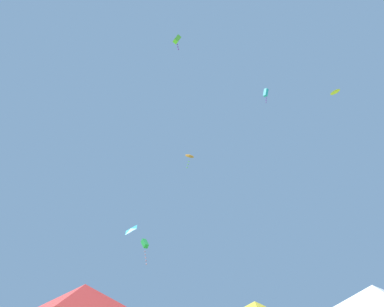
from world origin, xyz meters
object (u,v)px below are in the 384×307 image
Objects in this scene: kite_cyan_box at (266,93)px; kite_orange_delta at (190,156)px; canopy_tent_red at (83,297)px; canopy_tent_white at (376,297)px; kite_cyan_diamond at (131,229)px; kite_green_box at (145,244)px; kite_yellow_delta at (335,92)px; canopy_tent_teal at (98,304)px; kite_lime_box at (177,40)px.

kite_orange_delta is (-10.22, 5.58, -5.39)m from kite_cyan_box.
kite_cyan_box is at bearing 44.41° from canopy_tent_red.
canopy_tent_white is 1.56× the size of kite_cyan_box.
kite_cyan_diamond is at bearing 147.46° from canopy_tent_white.
kite_green_box reaches higher than canopy_tent_white.
kite_cyan_box reaches higher than kite_yellow_delta.
canopy_tent_teal is at bearing -147.70° from kite_cyan_box.
kite_orange_delta reaches higher than canopy_tent_white.
kite_green_box reaches higher than canopy_tent_teal.
kite_green_box is (1.59, 3.60, 4.35)m from canopy_tent_teal.
canopy_tent_red is 4.19m from canopy_tent_teal.
kite_orange_delta is 19.96m from kite_lime_box.
canopy_tent_red is 20.10m from kite_yellow_delta.
kite_cyan_diamond is at bearing 114.24° from kite_lime_box.
kite_yellow_delta is at bearing -54.99° from kite_orange_delta.
kite_lime_box is (4.99, -5.30, 16.79)m from canopy_tent_teal.
kite_yellow_delta is (12.11, -17.28, -5.76)m from kite_orange_delta.
canopy_tent_teal is at bearing 170.26° from kite_yellow_delta.
canopy_tent_red is at bearing -78.59° from canopy_tent_teal.
kite_cyan_box is 0.97× the size of kite_orange_delta.
canopy_tent_white is 1.94× the size of kite_green_box.
kite_cyan_diamond is (-17.30, 11.36, -5.95)m from kite_yellow_delta.
canopy_tent_red is 0.98× the size of canopy_tent_white.
kite_lime_box is (6.26, -13.90, 9.65)m from kite_cyan_diamond.
kite_lime_box is at bearing -46.68° from canopy_tent_teal.
kite_cyan_diamond is 0.76× the size of kite_green_box.
kite_yellow_delta reaches higher than kite_cyan_diamond.
kite_cyan_box reaches higher than canopy_tent_white.
kite_green_box is at bearing -156.97° from kite_cyan_box.
kite_cyan_diamond is at bearing -178.73° from kite_cyan_box.
kite_lime_box is (4.16, -1.19, 16.77)m from canopy_tent_red.
kite_lime_box is (-11.04, -2.54, 3.71)m from kite_yellow_delta.
kite_yellow_delta reaches higher than kite_green_box.
canopy_tent_teal is (-0.83, 4.11, -0.02)m from canopy_tent_red.
kite_cyan_diamond is (-1.27, 8.60, 7.14)m from canopy_tent_teal.
canopy_tent_white is 26.44m from kite_cyan_box.
kite_yellow_delta is 21.53m from kite_cyan_diamond.
canopy_tent_red is 3.96× the size of kite_yellow_delta.
kite_cyan_box is at bearing 57.25° from kite_lime_box.
kite_orange_delta reaches higher than kite_lime_box.
kite_green_box is (0.76, 7.71, 4.34)m from canopy_tent_red.
kite_orange_delta is (3.93, 14.53, 18.84)m from canopy_tent_teal.
canopy_tent_white is 2.56× the size of kite_cyan_diamond.
kite_yellow_delta reaches higher than canopy_tent_teal.
canopy_tent_red is 14.39m from canopy_tent_white.
kite_orange_delta reaches higher than canopy_tent_teal.
canopy_tent_teal is 1.48× the size of kite_orange_delta.
kite_green_box is at bearing -60.31° from kite_cyan_diamond.
kite_green_box is (-2.35, -10.92, -14.49)m from kite_orange_delta.
canopy_tent_red is at bearing -80.64° from kite_cyan_diamond.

